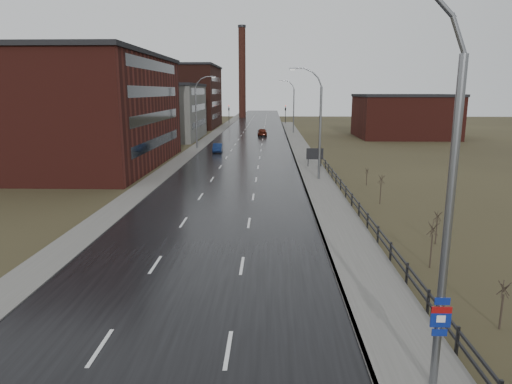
# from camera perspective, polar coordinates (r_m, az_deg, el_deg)

# --- Properties ---
(road) EXTENTS (14.00, 300.00, 0.06)m
(road) POSITION_cam_1_polar(r_m,az_deg,el_deg) (71.24, -1.25, 5.21)
(road) COLOR black
(road) RESTS_ON ground
(sidewalk_right) EXTENTS (3.20, 180.00, 0.18)m
(sidewalk_right) POSITION_cam_1_polar(r_m,az_deg,el_deg) (46.69, 7.72, 1.32)
(sidewalk_right) COLOR #595651
(sidewalk_right) RESTS_ON ground
(curb_right) EXTENTS (0.16, 180.00, 0.18)m
(curb_right) POSITION_cam_1_polar(r_m,az_deg,el_deg) (46.56, 5.86, 1.33)
(curb_right) COLOR slate
(curb_right) RESTS_ON ground
(sidewalk_left) EXTENTS (2.40, 260.00, 0.12)m
(sidewalk_left) POSITION_cam_1_polar(r_m,az_deg,el_deg) (72.13, -7.79, 5.21)
(sidewalk_left) COLOR #595651
(sidewalk_left) RESTS_ON ground
(warehouse_near) EXTENTS (22.44, 28.56, 13.50)m
(warehouse_near) POSITION_cam_1_polar(r_m,az_deg,el_deg) (60.87, -22.52, 9.40)
(warehouse_near) COLOR #471914
(warehouse_near) RESTS_ON ground
(warehouse_mid) EXTENTS (16.32, 20.40, 10.50)m
(warehouse_mid) POSITION_cam_1_polar(r_m,az_deg,el_deg) (91.27, -12.18, 9.83)
(warehouse_mid) COLOR slate
(warehouse_mid) RESTS_ON ground
(warehouse_far) EXTENTS (26.52, 24.48, 15.50)m
(warehouse_far) POSITION_cam_1_polar(r_m,az_deg,el_deg) (121.55, -11.16, 11.65)
(warehouse_far) COLOR #331611
(warehouse_far) RESTS_ON ground
(building_right) EXTENTS (18.36, 16.32, 8.50)m
(building_right) POSITION_cam_1_polar(r_m,az_deg,el_deg) (96.42, 18.00, 9.04)
(building_right) COLOR #471914
(building_right) RESTS_ON ground
(smokestack) EXTENTS (2.70, 2.70, 30.70)m
(smokestack) POSITION_cam_1_polar(r_m,az_deg,el_deg) (160.99, -1.74, 14.77)
(smokestack) COLOR #331611
(smokestack) RESTS_ON ground
(streetlight_main) EXTENTS (3.91, 0.29, 12.11)m
(streetlight_main) POSITION_cam_1_polar(r_m,az_deg,el_deg) (13.75, 21.85, -0.94)
(streetlight_main) COLOR slate
(streetlight_main) RESTS_ON ground
(streetlight_right_mid) EXTENTS (3.36, 0.28, 11.35)m
(streetlight_right_mid) POSITION_cam_1_polar(r_m,az_deg,el_deg) (46.92, 7.68, 8.46)
(streetlight_right_mid) COLOR slate
(streetlight_right_mid) RESTS_ON ground
(streetlight_left) EXTENTS (3.36, 0.28, 11.35)m
(streetlight_left) POSITION_cam_1_polar(r_m,az_deg,el_deg) (73.53, -7.28, 9.89)
(streetlight_left) COLOR slate
(streetlight_left) RESTS_ON ground
(streetlight_right_far) EXTENTS (3.36, 0.28, 11.35)m
(streetlight_right_far) POSITION_cam_1_polar(r_m,az_deg,el_deg) (100.73, 4.57, 10.62)
(streetlight_right_far) COLOR slate
(streetlight_right_far) RESTS_ON ground
(guardrail) EXTENTS (0.10, 53.05, 1.10)m
(guardrail) POSITION_cam_1_polar(r_m,az_deg,el_deg) (30.76, 14.05, -3.61)
(guardrail) COLOR black
(guardrail) RESTS_ON ground
(shrub_b) EXTENTS (0.47, 0.49, 1.96)m
(shrub_b) POSITION_cam_1_polar(r_m,az_deg,el_deg) (20.35, 28.41, -12.24)
(shrub_b) COLOR #382D23
(shrub_b) RESTS_ON ground
(shrub_c) EXTENTS (0.59, 0.62, 2.48)m
(shrub_c) POSITION_cam_1_polar(r_m,az_deg,el_deg) (25.43, 21.11, -6.06)
(shrub_c) COLOR #382D23
(shrub_c) RESTS_ON ground
(shrub_d) EXTENTS (0.49, 0.51, 2.03)m
(shrub_d) POSITION_cam_1_polar(r_m,az_deg,el_deg) (29.51, 21.66, -4.07)
(shrub_d) COLOR #382D23
(shrub_d) RESTS_ON ground
(shrub_e) EXTENTS (0.57, 0.60, 2.42)m
(shrub_e) POSITION_cam_1_polar(r_m,az_deg,el_deg) (38.48, 15.33, 0.40)
(shrub_e) COLOR #382D23
(shrub_e) RESTS_ON ground
(shrub_f) EXTENTS (0.41, 0.43, 1.69)m
(shrub_f) POSITION_cam_1_polar(r_m,az_deg,el_deg) (45.93, 13.68, 1.91)
(shrub_f) COLOR #382D23
(shrub_f) RESTS_ON ground
(billboard) EXTENTS (2.03, 0.17, 2.39)m
(billboard) POSITION_cam_1_polar(r_m,az_deg,el_deg) (55.21, 7.36, 4.67)
(billboard) COLOR black
(billboard) RESTS_ON ground
(traffic_light_left) EXTENTS (0.58, 2.73, 5.30)m
(traffic_light_left) POSITION_cam_1_polar(r_m,az_deg,el_deg) (131.17, -3.41, 10.52)
(traffic_light_left) COLOR black
(traffic_light_left) RESTS_ON ground
(traffic_light_right) EXTENTS (0.58, 2.73, 5.30)m
(traffic_light_right) POSITION_cam_1_polar(r_m,az_deg,el_deg) (130.71, 3.71, 10.51)
(traffic_light_right) COLOR black
(traffic_light_right) RESTS_ON ground
(car_near) EXTENTS (1.59, 4.00, 1.29)m
(car_near) POSITION_cam_1_polar(r_m,az_deg,el_deg) (69.37, -4.82, 5.49)
(car_near) COLOR #0D1D45
(car_near) RESTS_ON ground
(car_far) EXTENTS (2.12, 4.71, 1.57)m
(car_far) POSITION_cam_1_polar(r_m,az_deg,el_deg) (94.84, 0.78, 7.48)
(car_far) COLOR #49160C
(car_far) RESTS_ON ground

